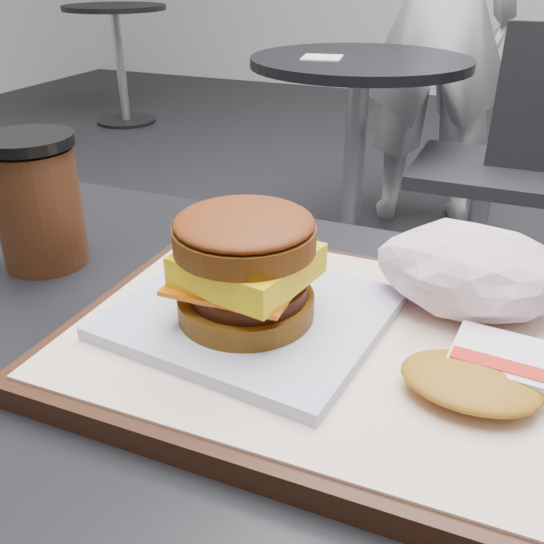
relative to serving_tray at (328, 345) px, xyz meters
The scene contains 10 objects.
serving_tray is the anchor object (origin of this frame).
breakfast_sandwich 0.08m from the serving_tray, 169.69° to the right, with size 0.21×0.19×0.09m.
hash_brown 0.12m from the serving_tray, ahead, with size 0.12×0.09×0.02m.
crumpled_wrapper 0.13m from the serving_tray, 42.69° to the left, with size 0.14×0.11×0.06m, color white, non-canonical shape.
coffee_cup 0.31m from the serving_tray, behind, with size 0.08×0.08×0.12m.
neighbor_table 1.66m from the serving_tray, 104.39° to the left, with size 0.70×0.70×0.75m.
napkin 1.61m from the serving_tray, 108.63° to the left, with size 0.12×0.12×0.00m, color silver.
neighbor_chair 1.53m from the serving_tray, 86.51° to the left, with size 0.60×0.42×0.88m.
patron 2.24m from the serving_tray, 96.84° to the left, with size 0.61×0.40×1.66m, color silver.
bg_table_mid 4.00m from the serving_tray, 128.01° to the left, with size 0.66×0.66×0.75m.
Camera 1 is at (0.16, -0.31, 1.04)m, focal length 40.00 mm.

